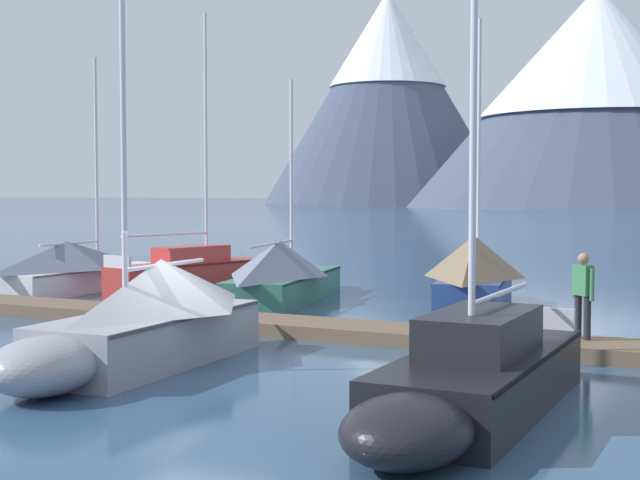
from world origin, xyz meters
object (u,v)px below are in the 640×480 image
(sailboat_outer_slip, at_px, (471,378))
(sailboat_far_berth, at_px, (476,275))
(sailboat_second_berth, at_px, (200,272))
(sailboat_mid_dock_starboard, at_px, (142,319))
(person_on_dock, at_px, (583,290))
(sailboat_mid_dock_port, at_px, (286,272))
(sailboat_nearest_berth, at_px, (78,267))

(sailboat_outer_slip, bearing_deg, sailboat_far_berth, 103.11)
(sailboat_second_berth, distance_m, sailboat_mid_dock_starboard, 12.44)
(sailboat_mid_dock_starboard, distance_m, person_on_dock, 8.50)
(sailboat_mid_dock_port, relative_size, person_on_dock, 4.62)
(sailboat_far_berth, bearing_deg, sailboat_nearest_berth, -178.97)
(person_on_dock, bearing_deg, sailboat_outer_slip, -97.44)
(sailboat_mid_dock_port, relative_size, sailboat_mid_dock_starboard, 1.04)
(sailboat_second_berth, height_order, sailboat_outer_slip, sailboat_second_berth)
(sailboat_second_berth, relative_size, sailboat_mid_dock_starboard, 1.18)
(sailboat_far_berth, bearing_deg, sailboat_mid_dock_starboard, -110.24)
(sailboat_mid_dock_starboard, relative_size, sailboat_far_berth, 0.96)
(person_on_dock, bearing_deg, sailboat_second_berth, 151.88)
(sailboat_mid_dock_port, distance_m, sailboat_mid_dock_starboard, 10.37)
(sailboat_mid_dock_port, height_order, sailboat_outer_slip, sailboat_outer_slip)
(sailboat_far_berth, bearing_deg, sailboat_outer_slip, -76.89)
(sailboat_nearest_berth, relative_size, sailboat_mid_dock_starboard, 1.01)
(sailboat_nearest_berth, height_order, person_on_dock, sailboat_nearest_berth)
(sailboat_nearest_berth, height_order, sailboat_mid_dock_starboard, sailboat_nearest_berth)
(sailboat_outer_slip, bearing_deg, sailboat_second_berth, 133.06)
(sailboat_far_berth, distance_m, sailboat_outer_slip, 11.87)
(sailboat_outer_slip, bearing_deg, sailboat_mid_dock_starboard, 167.53)
(sailboat_mid_dock_starboard, height_order, sailboat_far_berth, sailboat_far_berth)
(sailboat_nearest_berth, xyz_separation_m, person_on_dock, (16.30, -5.41, 0.50))
(sailboat_mid_dock_starboard, distance_m, sailboat_far_berth, 10.80)
(sailboat_outer_slip, distance_m, person_on_dock, 6.00)
(sailboat_outer_slip, relative_size, person_on_dock, 5.12)
(sailboat_nearest_berth, xyz_separation_m, sailboat_mid_dock_starboard, (9.10, -9.90, 0.12))
(sailboat_far_berth, height_order, sailboat_outer_slip, sailboat_outer_slip)
(sailboat_second_berth, height_order, sailboat_mid_dock_starboard, sailboat_second_berth)
(sailboat_nearest_berth, bearing_deg, sailboat_outer_slip, -36.10)
(sailboat_second_berth, height_order, sailboat_mid_dock_port, sailboat_second_berth)
(sailboat_mid_dock_starboard, bearing_deg, sailboat_second_berth, 115.63)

